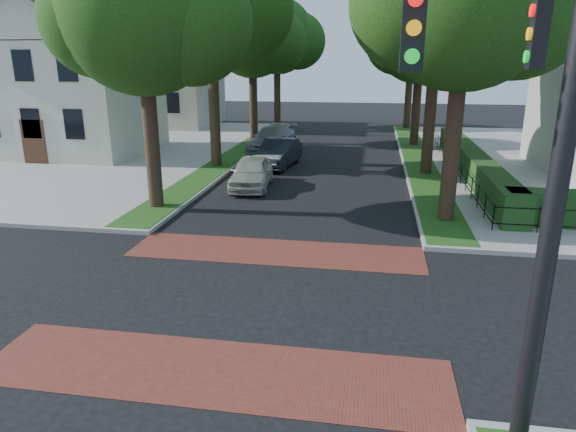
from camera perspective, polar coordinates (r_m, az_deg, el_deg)
The scene contains 21 objects.
ground at distance 12.98m, azimuth -4.01°, elevation -9.03°, with size 120.00×120.00×0.00m, color black.
sidewalk_nw at distance 38.05m, azimuth -26.78°, elevation 6.77°, with size 30.00×30.00×0.15m, color gray.
crosswalk_far at distance 15.84m, azimuth -1.35°, elevation -3.99°, with size 9.00×2.20×0.01m, color maroon.
crosswalk_near at distance 10.30m, azimuth -8.27°, elevation -16.70°, with size 9.00×2.20×0.01m, color maroon.
grass_strip_ne at distance 31.03m, azimuth 14.18°, elevation 6.28°, with size 1.60×29.80×0.02m, color #1F4915.
grass_strip_nw at distance 31.98m, azimuth -5.60°, elevation 7.03°, with size 1.60×29.80×0.02m, color #1F4915.
tree_right_mid at distance 26.81m, azimuth 16.60°, elevation 21.33°, with size 8.25×7.09×11.22m.
tree_right_far at distance 35.67m, azimuth 14.71°, elevation 18.50°, with size 7.25×6.23×9.74m.
tree_right_back at distance 44.66m, azimuth 13.76°, elevation 18.64°, with size 7.50×6.45×10.20m.
tree_left_near at distance 20.33m, azimuth -15.39°, elevation 20.94°, with size 7.50×6.45×10.20m.
tree_left_mid at distance 27.91m, azimuth -8.29°, elevation 22.36°, with size 8.00×6.88×11.48m.
tree_left_far at distance 36.49m, azimuth -3.77°, elevation 19.28°, with size 7.00×6.02×9.86m.
tree_left_back at distance 45.33m, azimuth -1.05°, elevation 19.25°, with size 7.75×6.66×10.44m.
hedge_main_road at distance 27.23m, azimuth 19.74°, elevation 5.61°, with size 1.00×18.00×1.20m, color #153D18.
fence_main_road at distance 27.12m, azimuth 18.05°, elevation 5.41°, with size 0.06×18.00×0.90m, color black, non-canonical shape.
house_left_near at distance 34.55m, azimuth -23.33°, elevation 14.66°, with size 10.00×9.00×10.14m.
house_left_far at distance 47.01m, azimuth -14.00°, elevation 15.81°, with size 10.00×9.00×10.14m.
traffic_signal at distance 7.28m, azimuth 26.32°, elevation 7.47°, with size 2.17×2.00×8.00m.
parked_car_front at distance 23.60m, azimuth -4.09°, elevation 4.86°, with size 1.70×4.23×1.44m, color #B8B8A6.
parked_car_middle at distance 28.29m, azimuth -1.09°, elevation 7.01°, with size 1.59×4.56×1.50m, color black.
parked_car_rear at distance 33.26m, azimuth -1.78°, elevation 8.55°, with size 2.15×5.29×1.54m, color gray.
Camera 1 is at (2.79, -11.32, 5.71)m, focal length 32.00 mm.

